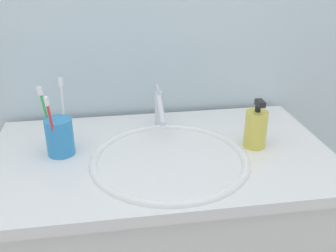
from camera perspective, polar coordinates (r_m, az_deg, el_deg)
tiled_wall_back at (r=1.30m, az=-3.24°, el=16.36°), size 2.18×0.04×2.40m
sink_basin at (r=1.08m, az=0.25°, el=-7.18°), size 0.44×0.44×0.13m
faucet at (r=1.22m, az=-1.33°, el=2.66°), size 0.02×0.15×0.13m
toothbrush_cup at (r=1.11m, az=-15.91°, el=-1.58°), size 0.08×0.08×0.11m
toothbrush_white at (r=1.11m, az=-15.49°, el=2.45°), size 0.02×0.03×0.21m
toothbrush_green at (r=1.11m, az=-17.79°, el=1.59°), size 0.03×0.02×0.19m
toothbrush_red at (r=1.05m, az=-17.05°, el=0.36°), size 0.02×0.04×0.19m
soap_dispenser at (r=1.13m, az=13.02°, el=-0.34°), size 0.06×0.06×0.15m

